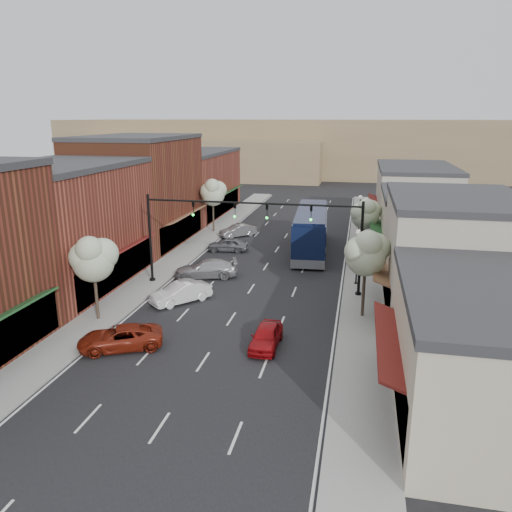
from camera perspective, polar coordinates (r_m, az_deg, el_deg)
The scene contains 29 objects.
ground at distance 30.85m, azimuth -3.79°, elevation -8.60°, with size 160.00×160.00×0.00m, color black.
sidewalk_left at distance 49.94m, azimuth -7.41°, elevation 0.91°, with size 2.80×73.00×0.15m, color gray.
sidewalk_right at distance 47.26m, azimuth 12.22°, elevation -0.16°, with size 2.80×73.00×0.15m, color gray.
curb_left at distance 49.50m, azimuth -5.88°, elevation 0.83°, with size 0.25×73.00×0.17m, color gray.
curb_right at distance 47.27m, azimuth 10.52°, elevation -0.07°, with size 0.25×73.00×0.17m, color gray.
bldg_left_midnear at distance 40.48m, azimuth -21.34°, elevation 3.17°, with size 10.14×14.10×9.40m.
bldg_left_midfar at distance 52.44m, azimuth -13.17°, elevation 7.27°, with size 10.14×14.10×10.90m.
bldg_left_far at distance 67.31m, azimuth -7.37°, elevation 8.25°, with size 10.14×18.10×8.40m.
bldg_right_near at distance 23.95m, azimuth 25.50°, elevation -9.95°, with size 9.14×12.10×5.90m.
bldg_right_midnear at distance 34.71m, azimuth 21.36°, elevation -0.05°, with size 9.14×12.10×7.90m.
bldg_right_midfar at distance 46.43m, azimuth 18.99°, elevation 2.99°, with size 9.14×12.10×6.40m.
bldg_right_far at distance 60.04m, azimuth 17.53°, elevation 6.29°, with size 9.14×16.10×7.40m.
hill_far at distance 117.50m, azimuth 8.23°, elevation 12.21°, with size 120.00×30.00×12.00m, color #7A6647.
hill_near at distance 110.38m, azimuth -5.55°, elevation 11.05°, with size 50.00×20.00×8.00m, color #7A6647.
signal_mast_right at distance 36.02m, azimuth 8.19°, elevation 2.60°, with size 8.22×0.46×7.00m.
signal_mast_left at distance 38.36m, azimuth -8.83°, elevation 3.37°, with size 8.22×0.46×7.00m.
tree_right_near at distance 32.07m, azimuth 12.54°, elevation 0.45°, with size 2.85×2.65×5.95m.
tree_right_far at distance 47.80m, azimuth 12.42°, elevation 4.83°, with size 2.85×2.65×5.43m.
tree_left_near at distance 32.49m, azimuth -18.12°, elevation -0.19°, with size 2.85×2.65×5.69m.
tree_left_far at distance 55.94m, azimuth -4.93°, elevation 7.30°, with size 2.85×2.65×6.13m.
lamp_post_near at distance 38.78m, azimuth 11.57°, elevation 0.91°, with size 0.44×0.44×4.44m.
lamp_post_far at distance 55.90m, azimuth 11.78°, elevation 5.36°, with size 0.44×0.44×4.44m.
coach_bus at distance 48.37m, azimuth 6.31°, elevation 2.95°, with size 3.75×13.50×4.07m.
red_hatchback at distance 28.60m, azimuth 1.16°, elevation -9.17°, with size 1.53×3.79×1.29m, color #9C0B0F.
parked_car_a at distance 29.43m, azimuth -15.24°, elevation -9.00°, with size 2.16×4.69×1.30m, color maroon.
parked_car_b at distance 35.53m, azimuth -8.58°, elevation -4.16°, with size 1.52×4.36×1.44m, color silver.
parked_car_c at distance 40.71m, azimuth -5.75°, elevation -1.47°, with size 2.06×5.06×1.47m, color #A1A0A6.
parked_car_d at distance 48.52m, azimuth -3.22°, elevation 1.31°, with size 1.58×3.93×1.34m, color #5C5D64.
parked_car_e at distance 54.49m, azimuth -2.09°, elevation 2.92°, with size 1.42×4.08×1.34m, color gray.
Camera 1 is at (7.73, -27.06, 12.63)m, focal length 35.00 mm.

